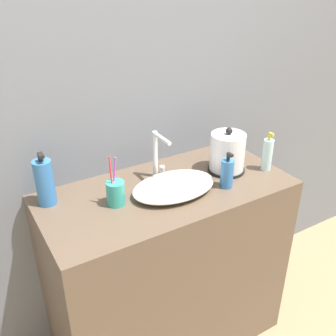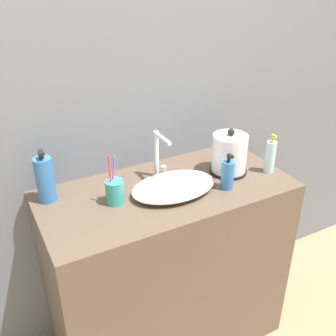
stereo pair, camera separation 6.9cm
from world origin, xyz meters
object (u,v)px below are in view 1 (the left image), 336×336
(electric_kettle, at_px, (227,154))
(shampoo_bottle, at_px, (267,154))
(mouthwash_bottle, at_px, (227,173))
(toothbrush_cup, at_px, (116,193))
(lotion_bottle, at_px, (45,182))
(faucet, at_px, (158,153))

(electric_kettle, height_order, shampoo_bottle, electric_kettle)
(electric_kettle, height_order, mouthwash_bottle, electric_kettle)
(toothbrush_cup, relative_size, mouthwash_bottle, 1.30)
(lotion_bottle, bearing_deg, electric_kettle, -10.75)
(faucet, bearing_deg, shampoo_bottle, -22.47)
(mouthwash_bottle, bearing_deg, lotion_bottle, 159.20)
(electric_kettle, relative_size, mouthwash_bottle, 1.31)
(shampoo_bottle, bearing_deg, lotion_bottle, 166.17)
(electric_kettle, height_order, toothbrush_cup, electric_kettle)
(toothbrush_cup, height_order, lotion_bottle, lotion_bottle)
(toothbrush_cup, relative_size, shampoo_bottle, 1.14)
(faucet, relative_size, lotion_bottle, 0.96)
(toothbrush_cup, bearing_deg, shampoo_bottle, -7.01)
(shampoo_bottle, bearing_deg, electric_kettle, 152.82)
(shampoo_bottle, height_order, mouthwash_bottle, shampoo_bottle)
(toothbrush_cup, height_order, mouthwash_bottle, toothbrush_cup)
(shampoo_bottle, bearing_deg, toothbrush_cup, 172.99)
(lotion_bottle, height_order, shampoo_bottle, lotion_bottle)
(faucet, distance_m, mouthwash_bottle, 0.31)
(electric_kettle, distance_m, toothbrush_cup, 0.56)
(shampoo_bottle, relative_size, mouthwash_bottle, 1.14)
(lotion_bottle, distance_m, shampoo_bottle, 0.99)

